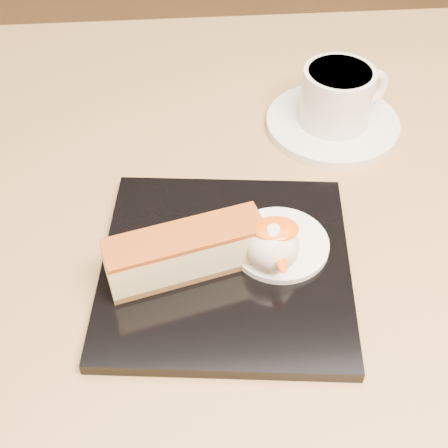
{
  "coord_description": "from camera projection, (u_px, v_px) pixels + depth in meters",
  "views": [
    {
      "loc": [
        -0.04,
        -0.43,
        1.15
      ],
      "look_at": [
        -0.01,
        -0.05,
        0.76
      ],
      "focal_mm": 50.0,
      "sensor_mm": 36.0,
      "label": 1
    }
  ],
  "objects": [
    {
      "name": "dessert_plate",
      "position": [
        226.0,
        266.0,
        0.56
      ],
      "size": [
        0.24,
        0.24,
        0.01
      ],
      "primitive_type": "cube",
      "rotation": [
        0.0,
        0.0,
        -0.11
      ],
      "color": "black",
      "rests_on": "table"
    },
    {
      "name": "cheesecake",
      "position": [
        186.0,
        252.0,
        0.53
      ],
      "size": [
        0.14,
        0.07,
        0.04
      ],
      "rotation": [
        0.0,
        0.0,
        0.26
      ],
      "color": "brown",
      "rests_on": "dessert_plate"
    },
    {
      "name": "table",
      "position": [
        225.0,
        309.0,
        0.72
      ],
      "size": [
        0.8,
        0.8,
        0.72
      ],
      "color": "black",
      "rests_on": "ground"
    },
    {
      "name": "mango_sauce",
      "position": [
        276.0,
        229.0,
        0.52
      ],
      "size": [
        0.04,
        0.03,
        0.01
      ],
      "primitive_type": "ellipsoid",
      "color": "#FF5C08",
      "rests_on": "ice_cream_scoop"
    },
    {
      "name": "cream_smear",
      "position": [
        279.0,
        244.0,
        0.56
      ],
      "size": [
        0.09,
        0.09,
        0.01
      ],
      "primitive_type": "cylinder",
      "color": "white",
      "rests_on": "dessert_plate"
    },
    {
      "name": "ice_cream_scoop",
      "position": [
        273.0,
        246.0,
        0.54
      ],
      "size": [
        0.05,
        0.05,
        0.05
      ],
      "primitive_type": "sphere",
      "color": "white",
      "rests_on": "cream_smear"
    },
    {
      "name": "coffee_cup",
      "position": [
        338.0,
        95.0,
        0.68
      ],
      "size": [
        0.1,
        0.08,
        0.06
      ],
      "rotation": [
        0.0,
        0.0,
        0.32
      ],
      "color": "white",
      "rests_on": "saucer"
    },
    {
      "name": "mint_sprig",
      "position": [
        245.0,
        224.0,
        0.58
      ],
      "size": [
        0.03,
        0.02,
        0.0
      ],
      "color": "#2C8832",
      "rests_on": "cream_smear"
    },
    {
      "name": "saucer",
      "position": [
        332.0,
        124.0,
        0.71
      ],
      "size": [
        0.15,
        0.15,
        0.01
      ],
      "primitive_type": "cylinder",
      "color": "white",
      "rests_on": "table"
    }
  ]
}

